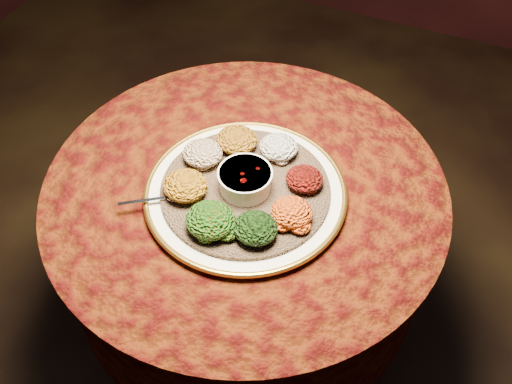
% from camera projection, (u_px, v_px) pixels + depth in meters
% --- Properties ---
extents(table, '(0.96, 0.96, 0.73)m').
position_uv_depth(table, '(246.00, 230.00, 1.48)').
color(table, black).
rests_on(table, ground).
extents(platter, '(0.56, 0.56, 0.02)m').
position_uv_depth(platter, '(245.00, 192.00, 1.32)').
color(platter, white).
rests_on(platter, table).
extents(injera, '(0.44, 0.44, 0.01)m').
position_uv_depth(injera, '(245.00, 189.00, 1.31)').
color(injera, brown).
rests_on(injera, platter).
extents(stew_bowl, '(0.12, 0.12, 0.05)m').
position_uv_depth(stew_bowl, '(245.00, 179.00, 1.28)').
color(stew_bowl, white).
rests_on(stew_bowl, injera).
extents(spoon, '(0.12, 0.09, 0.01)m').
position_uv_depth(spoon, '(168.00, 197.00, 1.28)').
color(spoon, silver).
rests_on(spoon, injera).
extents(portion_ayib, '(0.09, 0.09, 0.04)m').
position_uv_depth(portion_ayib, '(279.00, 147.00, 1.36)').
color(portion_ayib, beige).
rests_on(portion_ayib, injera).
extents(portion_kitfo, '(0.09, 0.08, 0.04)m').
position_uv_depth(portion_kitfo, '(304.00, 179.00, 1.29)').
color(portion_kitfo, black).
rests_on(portion_kitfo, injera).
extents(portion_tikil, '(0.09, 0.09, 0.04)m').
position_uv_depth(portion_tikil, '(292.00, 212.00, 1.23)').
color(portion_tikil, '#B3710E').
rests_on(portion_tikil, injera).
extents(portion_gomen, '(0.10, 0.09, 0.05)m').
position_uv_depth(portion_gomen, '(255.00, 228.00, 1.20)').
color(portion_gomen, black).
rests_on(portion_gomen, injera).
extents(portion_mixveg, '(0.11, 0.10, 0.05)m').
position_uv_depth(portion_mixveg, '(210.00, 220.00, 1.21)').
color(portion_mixveg, '#A3250A').
rests_on(portion_mixveg, injera).
extents(portion_kik, '(0.10, 0.10, 0.05)m').
position_uv_depth(portion_kik, '(185.00, 186.00, 1.28)').
color(portion_kik, '#B46D0F').
rests_on(portion_kik, injera).
extents(portion_timatim, '(0.10, 0.09, 0.05)m').
position_uv_depth(portion_timatim, '(203.00, 153.00, 1.34)').
color(portion_timatim, maroon).
rests_on(portion_timatim, injera).
extents(portion_shiro, '(0.10, 0.10, 0.05)m').
position_uv_depth(portion_shiro, '(237.00, 140.00, 1.37)').
color(portion_shiro, '#866110').
rests_on(portion_shiro, injera).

